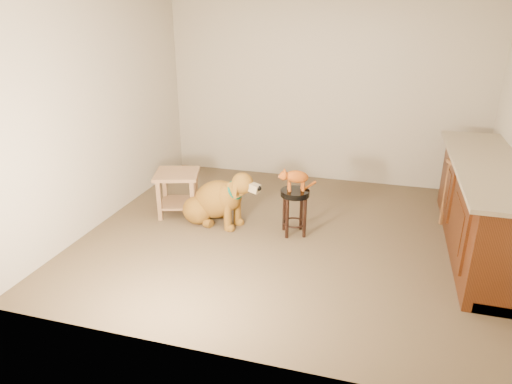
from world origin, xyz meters
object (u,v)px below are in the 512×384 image
(side_table, at_px, (178,187))
(tabby_kitten, at_px, (295,177))
(padded_stool, at_px, (295,203))
(golden_retriever, at_px, (217,201))
(wood_stool, at_px, (468,197))

(side_table, xyz_separation_m, tabby_kitten, (1.47, -0.16, 0.32))
(padded_stool, relative_size, side_table, 0.81)
(golden_retriever, bearing_deg, wood_stool, 28.63)
(tabby_kitten, bearing_deg, golden_retriever, 155.70)
(side_table, distance_m, tabby_kitten, 1.52)
(side_table, bearing_deg, tabby_kitten, -6.04)
(golden_retriever, height_order, tabby_kitten, tabby_kitten)
(golden_retriever, bearing_deg, padded_stool, 14.95)
(wood_stool, bearing_deg, padded_stool, -161.92)
(padded_stool, xyz_separation_m, wood_stool, (1.84, 0.60, 0.04))
(wood_stool, bearing_deg, side_table, -172.32)
(padded_stool, distance_m, golden_retriever, 0.94)
(side_table, relative_size, tabby_kitten, 1.66)
(wood_stool, xyz_separation_m, golden_retriever, (-2.78, -0.57, -0.14))
(wood_stool, relative_size, tabby_kitten, 2.06)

